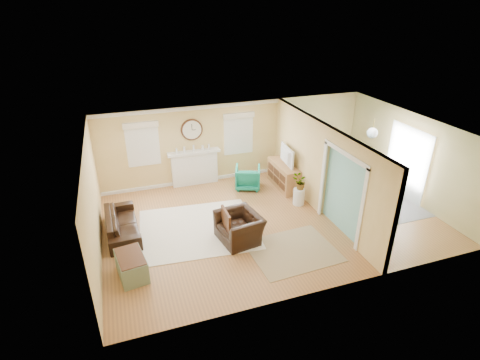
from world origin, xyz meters
name	(u,v)px	position (x,y,z in m)	size (l,w,h in m)	color
floor	(270,219)	(0.00, 0.00, 0.00)	(9.00, 9.00, 0.00)	#925F39
wall_back	(237,141)	(0.00, 3.00, 1.30)	(9.00, 0.02, 2.60)	tan
wall_front	(332,239)	(0.00, -3.00, 1.30)	(9.00, 0.02, 2.60)	tan
wall_left	(93,204)	(-4.50, 0.00, 1.30)	(0.02, 6.00, 2.60)	tan
wall_right	(410,156)	(4.50, 0.00, 1.30)	(0.02, 6.00, 2.60)	tan
ceiling	(274,130)	(0.00, 0.00, 2.60)	(9.00, 6.00, 0.02)	white
partition	(317,164)	(1.51, 0.28, 1.36)	(0.17, 6.00, 2.60)	tan
fireplace	(194,167)	(-1.50, 2.88, 0.60)	(1.70, 0.30, 1.17)	white
wall_clock	(192,130)	(-1.50, 2.97, 1.85)	(0.70, 0.07, 0.70)	#4D301A
window_left	(142,141)	(-3.05, 2.95, 1.66)	(1.05, 0.13, 1.42)	white
window_right	(238,131)	(0.05, 2.95, 1.66)	(1.05, 0.13, 1.42)	white
french_doors	(407,163)	(4.45, 0.00, 1.10)	(0.06, 1.70, 2.20)	white
pendant	(372,133)	(3.00, 0.00, 2.20)	(0.30, 0.30, 0.55)	gold
rug_cream	(198,229)	(-2.05, 0.15, 0.01)	(3.03, 2.63, 0.02)	beige
rug_jute	(293,251)	(-0.06, -1.56, 0.01)	(2.05, 1.68, 0.01)	#9F825F
rug_grey	(363,198)	(3.21, 0.20, 0.01)	(2.57, 3.22, 0.01)	gray
sofa	(122,224)	(-3.95, 0.60, 0.29)	(1.99, 0.78, 0.58)	black
eames_chair	(239,227)	(-1.15, -0.66, 0.36)	(1.11, 0.97, 0.72)	black
green_chair	(248,177)	(0.06, 2.03, 0.36)	(0.78, 0.80, 0.73)	#146D53
trunk	(131,266)	(-3.85, -1.21, 0.27)	(0.70, 1.00, 0.53)	slate
credenza	(283,175)	(1.18, 1.72, 0.40)	(0.52, 1.52, 0.80)	#AB7D43
tv	(284,156)	(1.16, 1.72, 1.10)	(1.03, 0.14, 0.59)	black
garden_stool	(299,197)	(1.13, 0.51, 0.25)	(0.34, 0.34, 0.50)	white
potted_plant	(300,182)	(1.13, 0.51, 0.73)	(0.41, 0.36, 0.46)	#337F33
dining_table	(365,189)	(3.21, 0.20, 0.33)	(1.85, 1.03, 0.65)	#4D301A
dining_chair_n	(344,167)	(3.13, 1.26, 0.61)	(0.50, 0.50, 1.03)	gray
dining_chair_s	(388,199)	(3.15, -0.91, 0.54)	(0.46, 0.46, 0.92)	gray
dining_chair_w	(349,187)	(2.58, 0.14, 0.52)	(0.44, 0.44, 0.89)	white
dining_chair_e	(383,179)	(3.88, 0.26, 0.52)	(0.42, 0.42, 0.89)	gray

